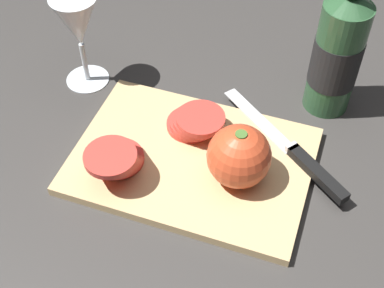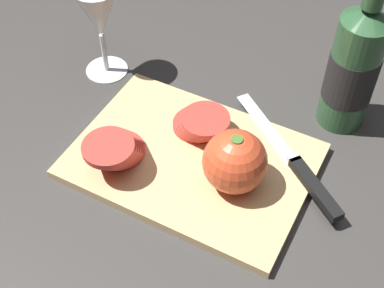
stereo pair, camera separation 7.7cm
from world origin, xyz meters
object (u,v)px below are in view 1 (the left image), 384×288
object	(u,v)px
wine_glass	(78,25)
tomato_slice_stack_far	(195,121)
knife	(305,161)
tomato_slice_stack_near	(115,158)
wine_bottle	(338,51)
whole_tomato	(239,156)

from	to	relation	value
wine_glass	tomato_slice_stack_far	bearing A→B (deg)	163.83
knife	tomato_slice_stack_near	distance (m)	0.27
wine_bottle	knife	world-z (taller)	wine_bottle
knife	tomato_slice_stack_far	world-z (taller)	tomato_slice_stack_far
wine_bottle	wine_glass	xyz separation A→B (m)	(0.40, 0.08, 0.00)
wine_glass	tomato_slice_stack_near	distance (m)	0.24
whole_tomato	tomato_slice_stack_near	xyz separation A→B (m)	(0.17, 0.04, -0.02)
tomato_slice_stack_far	wine_bottle	bearing A→B (deg)	-141.74
wine_glass	whole_tomato	bearing A→B (deg)	156.70
wine_bottle	knife	size ratio (longest dim) A/B	1.38
tomato_slice_stack_near	tomato_slice_stack_far	world-z (taller)	tomato_slice_stack_near
wine_glass	whole_tomato	world-z (taller)	wine_glass
tomato_slice_stack_near	tomato_slice_stack_far	distance (m)	0.14
tomato_slice_stack_far	tomato_slice_stack_near	bearing A→B (deg)	54.12
wine_bottle	tomato_slice_stack_near	world-z (taller)	wine_bottle
tomato_slice_stack_far	wine_glass	bearing A→B (deg)	-16.17
knife	wine_bottle	bearing A→B (deg)	-54.87
whole_tomato	wine_glass	bearing A→B (deg)	-23.30
tomato_slice_stack_near	tomato_slice_stack_far	xyz separation A→B (m)	(-0.08, -0.11, -0.01)
knife	tomato_slice_stack_far	distance (m)	0.17
wine_glass	tomato_slice_stack_far	xyz separation A→B (m)	(-0.22, 0.06, -0.08)
knife	whole_tomato	bearing A→B (deg)	70.11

